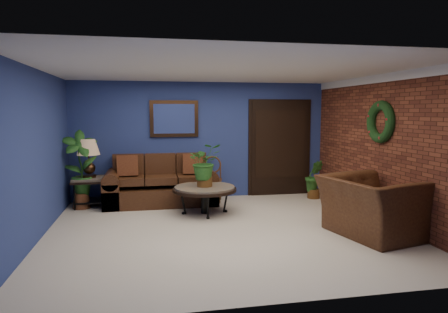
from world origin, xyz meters
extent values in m
plane|color=beige|center=(0.00, 0.00, 0.00)|extent=(5.50, 5.50, 0.00)
cube|color=navy|center=(0.00, 2.50, 1.25)|extent=(5.50, 0.04, 2.50)
cube|color=navy|center=(-2.75, 0.00, 1.25)|extent=(0.04, 5.00, 2.50)
cube|color=brown|center=(2.75, 0.00, 1.25)|extent=(0.04, 5.00, 2.50)
cube|color=white|center=(0.00, 0.00, 2.50)|extent=(5.50, 5.00, 0.02)
cube|color=white|center=(2.72, 0.00, 2.43)|extent=(0.03, 5.00, 0.14)
cube|color=#3F2615|center=(-0.60, 2.46, 1.72)|extent=(1.02, 0.06, 0.77)
cube|color=black|center=(1.75, 2.47, 1.05)|extent=(1.44, 0.06, 2.18)
torus|color=black|center=(2.69, 0.05, 1.70)|extent=(0.16, 0.72, 0.72)
cube|color=#4B2C15|center=(-0.92, 2.00, 0.18)|extent=(2.24, 0.97, 0.37)
cube|color=#4B2C15|center=(-0.92, 2.35, 0.52)|extent=(1.91, 0.26, 0.91)
cube|color=#4B2C15|center=(-1.55, 1.94, 0.52)|extent=(0.62, 0.66, 0.14)
cube|color=#4B2C15|center=(-0.92, 1.94, 0.52)|extent=(0.62, 0.66, 0.14)
cube|color=#4B2C15|center=(-0.28, 1.94, 0.52)|extent=(0.62, 0.66, 0.14)
cube|color=#4B2C15|center=(-1.87, 2.00, 0.25)|extent=(0.33, 0.97, 0.51)
cube|color=#4B2C15|center=(0.04, 2.00, 0.25)|extent=(0.33, 0.97, 0.51)
cube|color=brown|center=(-1.57, 1.98, 0.80)|extent=(0.41, 0.12, 0.41)
cube|color=brown|center=(-0.27, 1.98, 0.80)|extent=(0.41, 0.12, 0.41)
cylinder|color=#55514A|center=(-0.15, 1.11, 0.48)|extent=(1.11, 1.11, 0.05)
cylinder|color=black|center=(-0.15, 1.11, 0.44)|extent=(1.17, 1.17, 0.05)
cylinder|color=black|center=(-0.15, 1.11, 0.23)|extent=(0.14, 0.14, 0.45)
cube|color=#55514A|center=(-2.30, 2.05, 0.56)|extent=(0.60, 0.60, 0.05)
cube|color=black|center=(-2.30, 2.05, 0.52)|extent=(0.64, 0.64, 0.04)
cube|color=black|center=(-2.30, 2.05, 0.12)|extent=(0.54, 0.54, 0.03)
cylinder|color=black|center=(-2.55, 1.80, 0.28)|extent=(0.03, 0.03, 0.56)
cylinder|color=black|center=(-2.05, 1.80, 0.28)|extent=(0.03, 0.03, 0.56)
cylinder|color=black|center=(-2.55, 2.30, 0.28)|extent=(0.03, 0.03, 0.56)
cylinder|color=black|center=(-2.05, 2.30, 0.28)|extent=(0.03, 0.03, 0.56)
cylinder|color=#3F2615|center=(-2.30, 2.05, 0.61)|extent=(0.26, 0.26, 0.05)
sphere|color=#3F2615|center=(-2.30, 2.05, 0.74)|extent=(0.24, 0.24, 0.24)
cylinder|color=#3F2615|center=(-2.30, 2.05, 0.94)|extent=(0.03, 0.03, 0.31)
cone|color=#947356|center=(-2.30, 2.05, 1.16)|extent=(0.44, 0.44, 0.31)
cube|color=#522F17|center=(0.14, 2.05, 0.44)|extent=(0.48, 0.48, 0.04)
torus|color=#522F17|center=(0.18, 2.22, 0.75)|extent=(0.37, 0.12, 0.37)
cylinder|color=#522F17|center=(-0.07, 1.92, 0.21)|extent=(0.03, 0.03, 0.42)
cylinder|color=#522F17|center=(0.26, 1.85, 0.21)|extent=(0.03, 0.03, 0.42)
cylinder|color=#522F17|center=(0.01, 2.25, 0.21)|extent=(0.03, 0.03, 0.42)
cylinder|color=#522F17|center=(0.34, 2.18, 0.21)|extent=(0.03, 0.03, 0.42)
imported|color=#4B2C15|center=(2.15, -0.69, 0.45)|extent=(1.47, 1.60, 0.89)
cylinder|color=brown|center=(-0.15, 1.11, 0.59)|extent=(0.28, 0.28, 0.18)
imported|color=#1A541A|center=(-0.15, 1.11, 0.97)|extent=(0.67, 0.60, 0.66)
cylinder|color=brown|center=(2.35, 1.93, 0.10)|extent=(0.26, 0.26, 0.20)
imported|color=#1A541A|center=(2.35, 1.93, 0.49)|extent=(0.43, 0.37, 0.69)
cylinder|color=brown|center=(-2.45, 1.95, 0.15)|extent=(0.34, 0.34, 0.30)
imported|color=#1A541A|center=(-2.45, 1.95, 0.89)|extent=(0.74, 0.56, 1.28)
camera|label=1|loc=(-1.17, -6.05, 1.88)|focal=32.00mm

